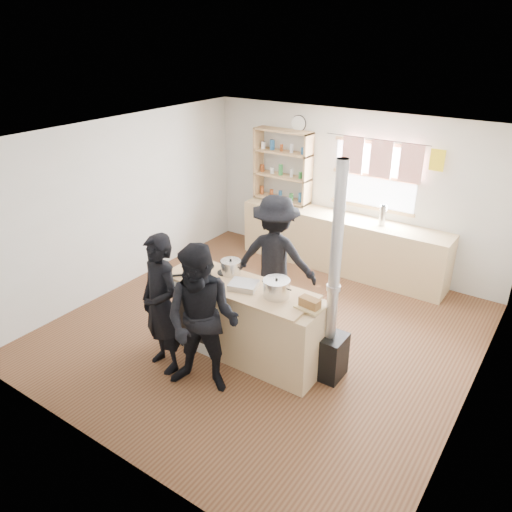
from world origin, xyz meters
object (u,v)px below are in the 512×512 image
stockpot_counter (276,288)px  skillet_greens (197,273)px  person_near_right (202,321)px  bread_board (310,304)px  cooking_island (249,323)px  flue_heater (331,327)px  person_near_left (161,304)px  person_far (276,258)px  roast_tray (244,285)px  thermos (383,216)px  stockpot_stove (231,267)px

stockpot_counter → skillet_greens: bearing=-173.7°
stockpot_counter → person_near_right: 0.88m
bread_board → cooking_island: bearing=179.5°
cooking_island → flue_heater: bearing=12.6°
bread_board → person_near_left: bearing=-154.9°
skillet_greens → bread_board: 1.47m
stockpot_counter → person_far: bearing=122.6°
person_near_left → person_near_right: bearing=10.9°
roast_tray → person_near_left: 0.94m
roast_tray → person_far: (-0.22, 1.02, -0.12)m
roast_tray → person_near_left: size_ratio=0.22×
cooking_island → roast_tray: 0.51m
flue_heater → person_far: bearing=147.1°
cooking_island → person_far: 1.09m
skillet_greens → stockpot_counter: stockpot_counter is taller
flue_heater → person_near_left: size_ratio=1.52×
cooking_island → bread_board: bearing=-0.5°
skillet_greens → person_near_left: bearing=-91.5°
person_far → flue_heater: bearing=134.1°
roast_tray → skillet_greens: bearing=-174.2°
skillet_greens → stockpot_counter: size_ratio=1.60×
skillet_greens → person_near_right: person_near_right is taller
bread_board → person_far: bearing=136.5°
roast_tray → bread_board: bread_board is taller
thermos → person_far: 1.94m
cooking_island → roast_tray: size_ratio=5.34×
thermos → stockpot_stove: size_ratio=1.28×
flue_heater → person_near_left: (-1.64, -0.91, 0.18)m
thermos → roast_tray: 2.86m
cooking_island → stockpot_counter: stockpot_counter is taller
roast_tray → stockpot_counter: 0.41m
person_near_left → person_near_right: (0.62, -0.03, 0.02)m
skillet_greens → stockpot_counter: (1.04, 0.12, 0.07)m
person_far → person_near_right: bearing=83.2°
bread_board → person_near_right: person_near_right is taller
stockpot_stove → person_near_left: 0.95m
skillet_greens → person_near_left: size_ratio=0.29×
stockpot_stove → person_far: bearing=82.0°
skillet_greens → roast_tray: 0.64m
roast_tray → cooking_island: bearing=36.5°
bread_board → stockpot_stove: bearing=171.4°
flue_heater → thermos: bearing=100.0°
bread_board → person_near_left: (-1.48, -0.69, -0.16)m
bread_board → flue_heater: 0.43m
roast_tray → stockpot_counter: size_ratio=1.23×
flue_heater → person_near_right: size_ratio=1.48×
cooking_island → flue_heater: size_ratio=0.79×
roast_tray → person_near_right: bearing=-92.4°
stockpot_counter → person_far: person_far is taller
person_near_right → roast_tray: bearing=69.4°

